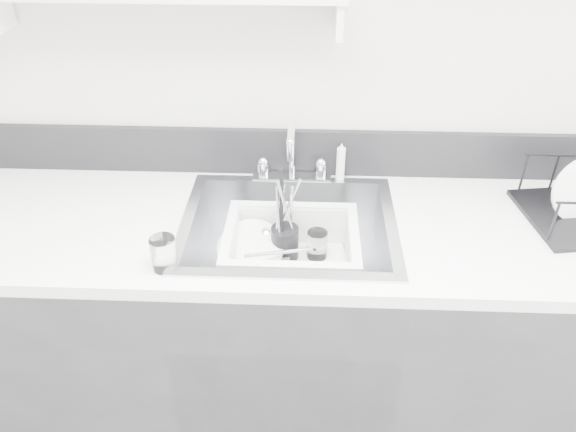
{
  "coord_description": "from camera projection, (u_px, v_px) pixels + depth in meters",
  "views": [
    {
      "loc": [
        0.06,
        -0.17,
        1.88
      ],
      "look_at": [
        0.0,
        1.14,
        0.98
      ],
      "focal_mm": 35.0,
      "sensor_mm": 36.0,
      "label": 1
    }
  ],
  "objects": [
    {
      "name": "room_shell",
      "position": [
        257.0,
        66.0,
        0.57
      ],
      "size": [
        3.5,
        3.0,
        2.6
      ],
      "color": "silver",
      "rests_on": "ground"
    },
    {
      "name": "counter_run",
      "position": [
        289.0,
        332.0,
        1.93
      ],
      "size": [
        3.2,
        0.62,
        0.92
      ],
      "color": "#2B2B2F",
      "rests_on": "ground"
    },
    {
      "name": "backsplash",
      "position": [
        292.0,
        152.0,
        1.87
      ],
      "size": [
        3.2,
        0.02,
        0.16
      ],
      "primitive_type": "cube",
      "color": "black",
      "rests_on": "counter_run"
    },
    {
      "name": "sink",
      "position": [
        289.0,
        247.0,
        1.72
      ],
      "size": [
        0.64,
        0.52,
        0.2
      ],
      "primitive_type": null,
      "color": "silver",
      "rests_on": "counter_run"
    },
    {
      "name": "faucet",
      "position": [
        292.0,
        165.0,
        1.84
      ],
      "size": [
        0.26,
        0.18,
        0.23
      ],
      "color": "silver",
      "rests_on": "counter_run"
    },
    {
      "name": "side_sprayer",
      "position": [
        341.0,
        162.0,
        1.84
      ],
      "size": [
        0.03,
        0.03,
        0.14
      ],
      "primitive_type": "cylinder",
      "color": "silver",
      "rests_on": "counter_run"
    },
    {
      "name": "wash_tub",
      "position": [
        291.0,
        253.0,
        1.7
      ],
      "size": [
        0.46,
        0.4,
        0.15
      ],
      "primitive_type": null,
      "rotation": [
        0.0,
        0.0,
        0.21
      ],
      "color": "silver",
      "rests_on": "sink"
    },
    {
      "name": "plate_stack",
      "position": [
        254.0,
        255.0,
        1.75
      ],
      "size": [
        0.25,
        0.24,
        0.1
      ],
      "rotation": [
        0.0,
        0.0,
        -0.32
      ],
      "color": "white",
      "rests_on": "wash_tub"
    },
    {
      "name": "utensil_cup",
      "position": [
        285.0,
        240.0,
        1.75
      ],
      "size": [
        0.09,
        0.09,
        0.29
      ],
      "rotation": [
        0.0,
        0.0,
        -0.2
      ],
      "color": "black",
      "rests_on": "wash_tub"
    },
    {
      "name": "ladle",
      "position": [
        275.0,
        252.0,
        1.74
      ],
      "size": [
        0.2,
        0.27,
        0.07
      ],
      "primitive_type": null,
      "rotation": [
        0.0,
        0.0,
        -1.08
      ],
      "color": "silver",
      "rests_on": "wash_tub"
    },
    {
      "name": "tumbler_in_tub",
      "position": [
        317.0,
        244.0,
        1.76
      ],
      "size": [
        0.07,
        0.07,
        0.09
      ],
      "primitive_type": "cylinder",
      "rotation": [
        0.0,
        0.0,
        0.13
      ],
      "color": "white",
      "rests_on": "wash_tub"
    },
    {
      "name": "tumbler_counter",
      "position": [
        164.0,
        254.0,
        1.47
      ],
      "size": [
        0.09,
        0.09,
        0.09
      ],
      "primitive_type": "cylinder",
      "rotation": [
        0.0,
        0.0,
        0.35
      ],
      "color": "white",
      "rests_on": "counter_run"
    },
    {
      "name": "bowl_small",
      "position": [
        314.0,
        277.0,
        1.68
      ],
      "size": [
        0.11,
        0.11,
        0.03
      ],
      "primitive_type": "imported",
      "rotation": [
        0.0,
        0.0,
        0.04
      ],
      "color": "white",
      "rests_on": "wash_tub"
    }
  ]
}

